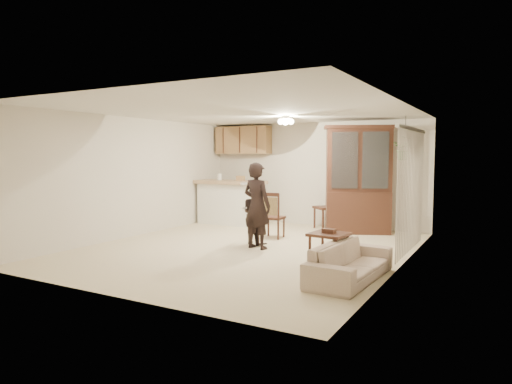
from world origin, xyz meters
The scene contains 23 objects.
floor centered at (0.00, 0.00, 0.00)m, with size 6.50×6.50×0.00m, color beige.
ceiling centered at (0.00, 0.00, 2.50)m, with size 5.50×6.50×0.02m, color silver.
wall_back centered at (0.00, 3.25, 1.25)m, with size 5.50×0.02×2.50m, color beige.
wall_front centered at (0.00, -3.25, 1.25)m, with size 5.50×0.02×2.50m, color beige.
wall_left centered at (-2.75, 0.00, 1.25)m, with size 0.02×6.50×2.50m, color beige.
wall_right centered at (2.75, 0.00, 1.25)m, with size 0.02×6.50×2.50m, color beige.
breakfast_bar centered at (-1.85, 2.35, 0.50)m, with size 1.60×0.55×1.00m, color white.
bar_top centered at (-1.85, 2.35, 1.05)m, with size 1.75×0.70×0.08m, color tan.
upper_cabinets centered at (-1.90, 3.07, 2.10)m, with size 1.50×0.34×0.70m, color olive.
vertical_blinds centered at (2.71, 0.90, 1.10)m, with size 0.06×2.30×2.10m, color beige, non-canonical shape.
ceiling_fixture centered at (0.20, 1.20, 2.40)m, with size 0.36×0.36×0.20m, color #FFEFBF, non-canonical shape.
hanging_plant centered at (2.30, 2.40, 1.85)m, with size 0.43×0.37×0.48m, color #295C25.
plant_cord centered at (2.30, 2.40, 2.17)m, with size 0.01×0.01×0.65m, color black.
sofa centered at (2.30, -1.13, 0.37)m, with size 1.87×0.73×0.73m, color beige.
adult centered at (0.15, 0.10, 0.90)m, with size 0.66×0.43×1.80m, color black.
child centered at (-0.07, 0.45, 0.68)m, with size 0.66×0.51×1.35m, color black.
china_hutch centered at (1.27, 2.66, 1.16)m, with size 1.60×1.12×2.35m.
side_table centered at (1.87, -0.80, 0.29)m, with size 0.57×0.57×0.63m.
chair_bar centered at (-2.14, 2.58, 0.30)m, with size 0.47×0.47×1.07m.
chair_hutch_left centered at (0.49, 2.83, 0.32)m, with size 0.70×0.70×1.13m.
chair_hutch_right centered at (-0.08, 1.21, 0.27)m, with size 0.47×0.47×0.95m.
controller_adult centered at (0.09, -0.26, 1.21)m, with size 0.04×0.14×0.04m, color white.
controller_child centered at (-0.17, 0.20, 0.72)m, with size 0.03×0.10×0.03m, color white.
Camera 1 is at (4.16, -7.14, 1.72)m, focal length 32.00 mm.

